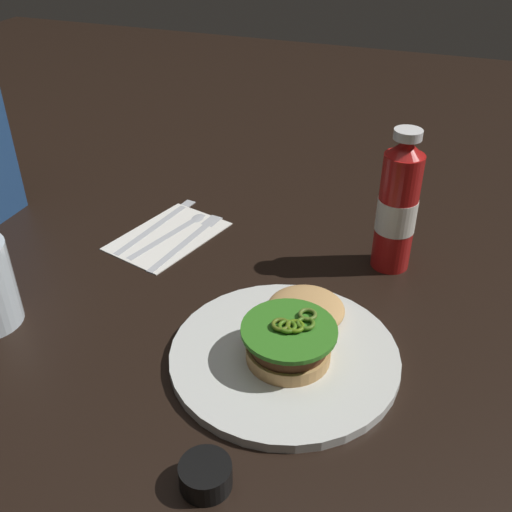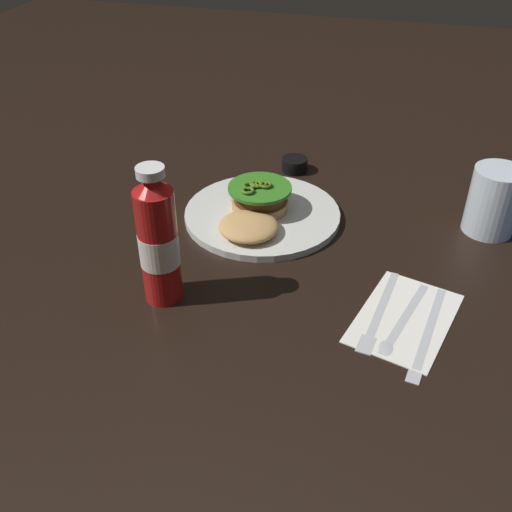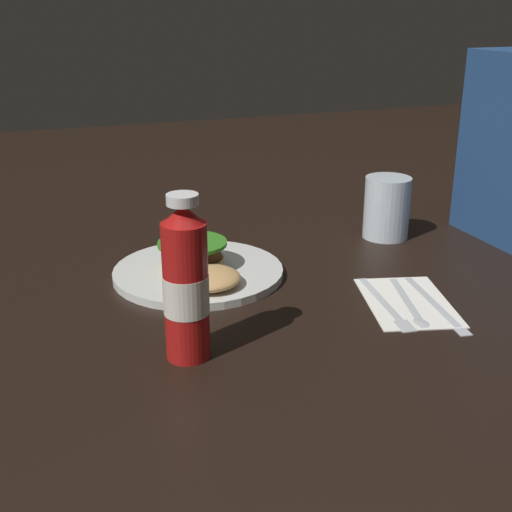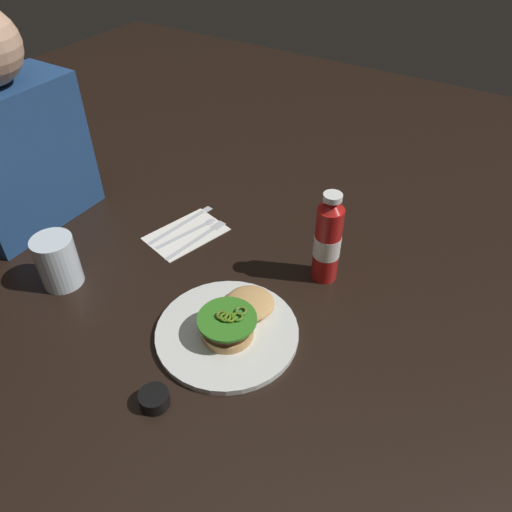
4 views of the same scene
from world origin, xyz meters
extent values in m
plane|color=black|center=(0.00, 0.00, 0.00)|extent=(3.00, 3.00, 0.00)
cylinder|color=silver|center=(-0.03, -0.13, 0.01)|extent=(0.28, 0.28, 0.01)
cylinder|color=tan|center=(-0.03, -0.14, 0.02)|extent=(0.10, 0.10, 0.02)
cylinder|color=#512D19|center=(-0.03, -0.14, 0.04)|extent=(0.09, 0.09, 0.02)
cylinder|color=red|center=(-0.03, -0.14, 0.05)|extent=(0.09, 0.09, 0.01)
cylinder|color=#33791F|center=(-0.03, -0.14, 0.06)|extent=(0.11, 0.11, 0.01)
torus|color=#54691A|center=(-0.04, -0.13, 0.06)|extent=(0.02, 0.02, 0.01)
torus|color=#447517|center=(-0.04, -0.13, 0.06)|extent=(0.02, 0.02, 0.01)
torus|color=#547A13|center=(-0.03, -0.14, 0.06)|extent=(0.02, 0.02, 0.01)
torus|color=#547125|center=(-0.01, -0.15, 0.06)|extent=(0.02, 0.02, 0.01)
torus|color=#446F1A|center=(-0.02, -0.15, 0.06)|extent=(0.02, 0.02, 0.01)
ellipsoid|color=tan|center=(0.05, -0.13, 0.03)|extent=(0.10, 0.10, 0.03)
cylinder|color=#B31715|center=(0.23, -0.21, 0.09)|extent=(0.06, 0.06, 0.18)
cone|color=#B31715|center=(0.23, -0.21, 0.19)|extent=(0.05, 0.05, 0.02)
cylinder|color=white|center=(0.23, -0.21, 0.21)|extent=(0.04, 0.04, 0.01)
cylinder|color=white|center=(0.23, -0.21, 0.09)|extent=(0.06, 0.06, 0.05)
cylinder|color=silver|center=(-0.09, 0.26, 0.06)|extent=(0.09, 0.09, 0.12)
cylinder|color=black|center=(-0.22, -0.11, 0.01)|extent=(0.05, 0.05, 0.03)
cube|color=white|center=(0.19, 0.14, 0.00)|extent=(0.21, 0.17, 0.00)
cube|color=silver|center=(0.18, 0.10, 0.00)|extent=(0.19, 0.04, 0.00)
cube|color=silver|center=(0.26, 0.09, 0.00)|extent=(0.04, 0.03, 0.00)
cube|color=silver|center=(0.19, 0.14, 0.00)|extent=(0.17, 0.06, 0.00)
ellipsoid|color=silver|center=(0.26, 0.12, 0.00)|extent=(0.04, 0.03, 0.00)
cube|color=silver|center=(0.20, 0.18, 0.00)|extent=(0.18, 0.04, 0.00)
cube|color=silver|center=(0.27, 0.16, 0.00)|extent=(0.08, 0.03, 0.00)
camera|label=1|loc=(-0.55, -0.28, 0.51)|focal=41.88mm
camera|label=2|loc=(0.86, 0.10, 0.57)|focal=41.29mm
camera|label=3|loc=(0.99, -0.40, 0.43)|focal=47.54mm
camera|label=4|loc=(-0.54, -0.52, 0.76)|focal=34.81mm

